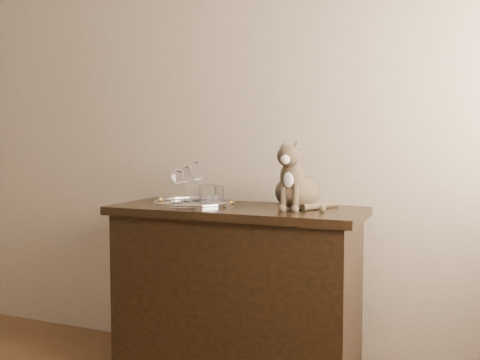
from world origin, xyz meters
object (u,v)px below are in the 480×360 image
object	(u,v)px
wine_glass_b	(197,181)
cat	(298,175)
tumbler_c	(216,195)
tumbler_a	(208,195)
wine_glass_c	(177,186)
wine_glass_a	(185,184)
tray	(195,204)
sideboard	(236,294)

from	to	relation	value
wine_glass_b	cat	bearing A→B (deg)	-6.64
wine_glass_b	cat	size ratio (longest dim) A/B	0.63
tumbler_c	tumbler_a	bearing A→B (deg)	-119.27
tumbler_a	cat	distance (m)	0.44
wine_glass_c	tumbler_c	distance (m)	0.20
wine_glass_b	wine_glass_c	distance (m)	0.15
wine_glass_a	tray	bearing A→B (deg)	-31.74
sideboard	tumbler_a	size ratio (longest dim) A/B	12.57
tumbler_a	wine_glass_b	bearing A→B (deg)	131.89
wine_glass_a	wine_glass_b	xyz separation A→B (m)	(0.04, 0.06, 0.01)
tumbler_c	cat	size ratio (longest dim) A/B	0.28
tray	wine_glass_b	world-z (taller)	wine_glass_b
tray	wine_glass_a	distance (m)	0.13
tumbler_c	wine_glass_b	bearing A→B (deg)	145.33
wine_glass_c	tumbler_a	bearing A→B (deg)	-0.81
tray	wine_glass_b	size ratio (longest dim) A/B	2.01
sideboard	cat	xyz separation A→B (m)	(0.29, 0.05, 0.58)
wine_glass_c	tumbler_a	xyz separation A→B (m)	(0.17, -0.00, -0.04)
wine_glass_b	cat	xyz separation A→B (m)	(0.55, -0.06, 0.05)
cat	wine_glass_b	bearing A→B (deg)	175.92
wine_glass_a	tumbler_c	size ratio (longest dim) A/B	2.04
cat	tray	bearing A→B (deg)	-172.75
tumbler_a	tumbler_c	distance (m)	0.05
tumbler_a	tumbler_c	bearing A→B (deg)	60.73
wine_glass_b	wine_glass_c	bearing A→B (deg)	-104.21
tumbler_a	cat	world-z (taller)	cat
sideboard	wine_glass_b	bearing A→B (deg)	157.25
wine_glass_c	tumbler_c	world-z (taller)	wine_glass_c
tray	wine_glass_a	xyz separation A→B (m)	(-0.08, 0.05, 0.09)
sideboard	tray	distance (m)	0.48
sideboard	wine_glass_c	xyz separation A→B (m)	(-0.30, -0.03, 0.52)
tumbler_a	wine_glass_c	bearing A→B (deg)	179.19
sideboard	wine_glass_c	world-z (taller)	wine_glass_c
tray	tumbler_a	xyz separation A→B (m)	(0.09, -0.04, 0.05)
sideboard	cat	bearing A→B (deg)	9.19
cat	tumbler_c	bearing A→B (deg)	-171.38
sideboard	wine_glass_c	size ratio (longest dim) A/B	6.95
sideboard	wine_glass_a	bearing A→B (deg)	169.74
cat	sideboard	bearing A→B (deg)	-168.25
wine_glass_b	tumbler_a	world-z (taller)	wine_glass_b
wine_glass_a	wine_glass_c	xyz separation A→B (m)	(0.01, -0.09, -0.00)
sideboard	wine_glass_b	size ratio (longest dim) A/B	6.03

